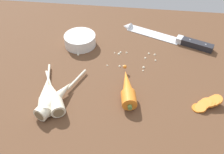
{
  "coord_description": "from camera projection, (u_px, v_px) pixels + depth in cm",
  "views": [
    {
      "loc": [
        7.35,
        -61.31,
        56.24
      ],
      "look_at": [
        0.0,
        -2.0,
        1.5
      ],
      "focal_mm": 42.89,
      "sensor_mm": 36.0,
      "label": 1
    }
  ],
  "objects": [
    {
      "name": "ground_plane",
      "position": [
        113.0,
        81.0,
        0.85
      ],
      "size": [
        120.0,
        90.0,
        4.0
      ],
      "primitive_type": "cube",
      "color": "brown"
    },
    {
      "name": "chefs_knife",
      "position": [
        164.0,
        36.0,
        0.99
      ],
      "size": [
        33.44,
        16.13,
        4.18
      ],
      "color": "silver",
      "rests_on": "ground_plane"
    },
    {
      "name": "whole_carrot",
      "position": [
        128.0,
        89.0,
        0.76
      ],
      "size": [
        6.39,
        17.67,
        4.2
      ],
      "color": "orange",
      "rests_on": "ground_plane"
    },
    {
      "name": "parsnip_front",
      "position": [
        54.0,
        97.0,
        0.74
      ],
      "size": [
        10.72,
        17.64,
        4.0
      ],
      "color": "beige",
      "rests_on": "ground_plane"
    },
    {
      "name": "parsnip_mid_left",
      "position": [
        56.0,
        98.0,
        0.74
      ],
      "size": [
        10.32,
        21.12,
        4.0
      ],
      "color": "beige",
      "rests_on": "ground_plane"
    },
    {
      "name": "parsnip_mid_right",
      "position": [
        46.0,
        95.0,
        0.75
      ],
      "size": [
        7.36,
        20.82,
        4.0
      ],
      "color": "beige",
      "rests_on": "ground_plane"
    },
    {
      "name": "carrot_slice_stack",
      "position": [
        207.0,
        104.0,
        0.74
      ],
      "size": [
        8.33,
        5.64,
        3.28
      ],
      "color": "orange",
      "rests_on": "ground_plane"
    },
    {
      "name": "prep_bowl",
      "position": [
        80.0,
        40.0,
        0.94
      ],
      "size": [
        11.0,
        11.0,
        4.0
      ],
      "color": "white",
      "rests_on": "ground_plane"
    },
    {
      "name": "mince_crumbs",
      "position": [
        123.0,
        57.0,
        0.9
      ],
      "size": [
        27.04,
        9.89,
        0.88
      ],
      "color": "beige",
      "rests_on": "ground_plane"
    }
  ]
}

